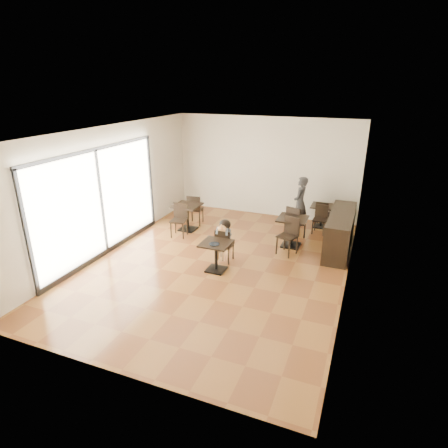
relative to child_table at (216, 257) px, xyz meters
The scene contains 23 objects.
floor 0.50m from the child_table, 104.05° to the left, with size 6.00×8.00×0.01m, color brown.
ceiling 2.86m from the child_table, 104.05° to the left, with size 6.00×8.00×0.01m, color silver.
wall_back 4.51m from the child_table, 91.11° to the left, with size 6.00×0.01×3.20m, color beige.
wall_front 3.87m from the child_table, 91.31° to the right, with size 6.00×0.01×3.20m, color beige.
wall_left 3.34m from the child_table, behind, with size 0.01×8.00×3.20m, color beige.
wall_right 3.19m from the child_table, ahead, with size 0.01×8.00×3.20m, color beige.
storefront_window 3.23m from the child_table, behind, with size 0.04×4.50×2.60m, color white.
child_table is the anchor object (origin of this frame).
child_chair 0.55m from the child_table, 90.00° to the left, with size 0.39×0.39×0.86m, color black, non-canonical shape.
child 0.58m from the child_table, 90.00° to the left, with size 0.39×0.54×1.08m, color slate, non-canonical shape.
plate 0.38m from the child_table, 90.00° to the right, with size 0.24×0.24×0.01m, color black.
pizza_slice 0.68m from the child_table, 90.00° to the left, with size 0.25×0.19×0.06m, color #CDBA69, non-canonical shape.
adult_patron 3.76m from the child_table, 70.28° to the left, with size 0.58×0.38×1.59m, color #333438.
cafe_table_mid 2.46m from the child_table, 56.85° to the left, with size 0.77×0.77×0.81m, color black, non-canonical shape.
cafe_table_left 2.76m from the child_table, 130.91° to the left, with size 0.75×0.75×0.79m, color black, non-canonical shape.
cafe_table_back 4.26m from the child_table, 63.69° to the left, with size 0.65×0.65×0.69m, color black, non-canonical shape.
chair_mid_a 2.94m from the child_table, 62.73° to the left, with size 0.44×0.44×0.97m, color black, non-canonical shape.
chair_mid_b 2.03m from the child_table, 48.29° to the left, with size 0.44×0.44×0.97m, color black, non-canonical shape.
chair_left_a 3.20m from the child_table, 124.44° to the left, with size 0.43×0.43×0.95m, color black, non-canonical shape.
chair_left_b 2.38m from the child_table, 139.64° to the left, with size 0.43×0.43×0.95m, color black, non-canonical shape.
chair_back_a 4.29m from the child_table, 63.51° to the left, with size 0.37×0.37×0.83m, color black, non-canonical shape.
chair_back_b 3.79m from the child_table, 59.69° to the left, with size 0.37×0.37×0.83m, color black, non-canonical shape.
service_counter 3.47m from the child_table, 42.31° to the left, with size 0.60×2.40×1.00m, color black.
Camera 1 is at (3.19, -7.62, 4.21)m, focal length 30.00 mm.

